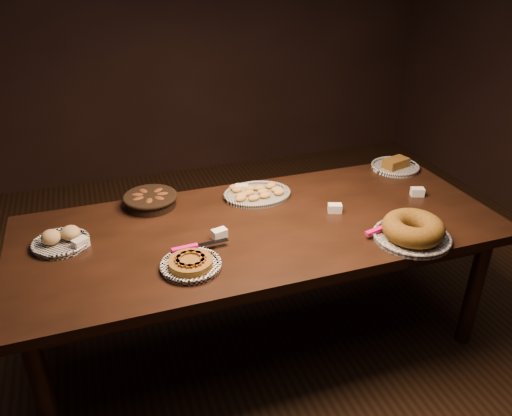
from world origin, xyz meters
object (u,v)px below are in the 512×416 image
object	(u,v)px
madeleine_platter	(257,194)
bundt_cake_plate	(413,231)
buffet_table	(261,237)
apple_tart_plate	(191,264)

from	to	relation	value
madeleine_platter	bundt_cake_plate	world-z (taller)	bundt_cake_plate
buffet_table	apple_tart_plate	size ratio (longest dim) A/B	7.07
apple_tart_plate	madeleine_platter	distance (m)	0.74
buffet_table	madeleine_platter	world-z (taller)	madeleine_platter
buffet_table	madeleine_platter	xyz separation A→B (m)	(0.08, 0.30, 0.09)
buffet_table	bundt_cake_plate	bearing A→B (deg)	-30.36
buffet_table	bundt_cake_plate	world-z (taller)	bundt_cake_plate
apple_tart_plate	buffet_table	bearing A→B (deg)	11.22
madeleine_platter	bundt_cake_plate	distance (m)	0.86
apple_tart_plate	bundt_cake_plate	distance (m)	1.04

